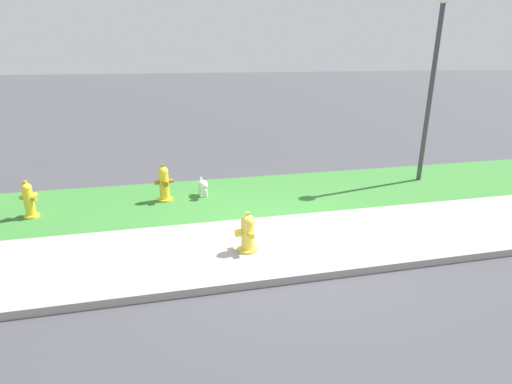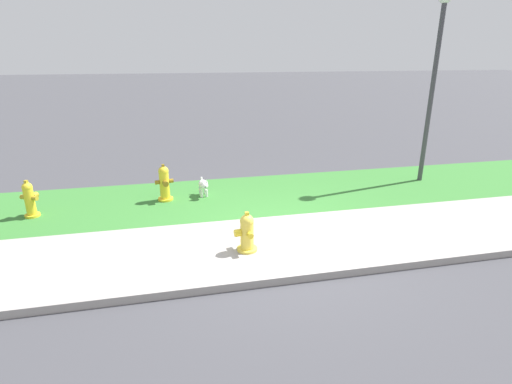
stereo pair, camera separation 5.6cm
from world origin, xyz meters
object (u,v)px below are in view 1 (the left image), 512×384
(street_lamp, at_px, (435,58))
(small_white_dog, at_px, (203,185))
(fire_hydrant_far_end, at_px, (247,233))
(fire_hydrant_near_corner, at_px, (164,183))
(fire_hydrant_across_street, at_px, (29,200))

(street_lamp, bearing_deg, small_white_dog, -179.63)
(fire_hydrant_far_end, distance_m, fire_hydrant_near_corner, 2.96)
(small_white_dog, relative_size, street_lamp, 0.11)
(fire_hydrant_across_street, bearing_deg, fire_hydrant_far_end, -4.48)
(fire_hydrant_across_street, bearing_deg, street_lamp, 29.74)
(fire_hydrant_far_end, height_order, fire_hydrant_across_street, fire_hydrant_across_street)
(fire_hydrant_across_street, distance_m, small_white_dog, 3.41)
(fire_hydrant_far_end, height_order, small_white_dog, fire_hydrant_far_end)
(street_lamp, bearing_deg, fire_hydrant_across_street, -176.95)
(street_lamp, bearing_deg, fire_hydrant_near_corner, -179.09)
(fire_hydrant_far_end, bearing_deg, fire_hydrant_across_street, 51.43)
(fire_hydrant_far_end, relative_size, fire_hydrant_near_corner, 0.83)
(fire_hydrant_far_end, xyz_separation_m, street_lamp, (4.98, 2.77, 2.59))
(small_white_dog, bearing_deg, fire_hydrant_near_corner, -90.14)
(small_white_dog, bearing_deg, fire_hydrant_far_end, 4.42)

